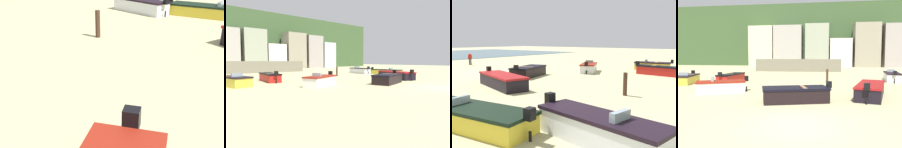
{
  "view_description": "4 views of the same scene",
  "coord_description": "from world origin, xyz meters",
  "views": [
    {
      "loc": [
        -8.45,
        5.31,
        3.81
      ],
      "look_at": [
        -3.46,
        9.5,
        1.0
      ],
      "focal_mm": 43.99,
      "sensor_mm": 36.0,
      "label": 1
    },
    {
      "loc": [
        -16.08,
        -6.77,
        2.14
      ],
      "look_at": [
        0.41,
        13.05,
        0.42
      ],
      "focal_mm": 31.36,
      "sensor_mm": 36.0,
      "label": 2
    },
    {
      "loc": [
        15.08,
        20.59,
        3.23
      ],
      "look_at": [
        1.33,
        9.96,
        0.87
      ],
      "focal_mm": 40.1,
      "sensor_mm": 36.0,
      "label": 3
    },
    {
      "loc": [
        0.99,
        -8.64,
        2.79
      ],
      "look_at": [
        -1.85,
        10.85,
        1.13
      ],
      "focal_mm": 35.69,
      "sensor_mm": 36.0,
      "label": 4
    }
  ],
  "objects": [
    {
      "name": "townhouse_centre",
      "position": [
        5.23,
        46.54,
        3.38
      ],
      "size": [
        5.08,
        5.08,
        6.76
      ],
      "primitive_type": "cube",
      "color": "beige",
      "rests_on": "ground"
    },
    {
      "name": "townhouse_far_right",
      "position": [
        22.96,
        47.36,
        4.08
      ],
      "size": [
        4.65,
        6.71,
        8.16
      ],
      "primitive_type": "cube",
      "color": "#B2C1C1",
      "rests_on": "ground"
    },
    {
      "name": "boat_yellow_4",
      "position": [
        -12.36,
        11.6,
        0.44
      ],
      "size": [
        2.35,
        4.08,
        1.18
      ],
      "rotation": [
        0.0,
        0.0,
        3.37
      ],
      "color": "gold",
      "rests_on": "ground"
    },
    {
      "name": "boat_black_0",
      "position": [
        -0.59,
        4.46,
        0.46
      ],
      "size": [
        4.3,
        2.74,
        1.21
      ],
      "rotation": [
        0.0,
        0.0,
        1.86
      ],
      "color": "black",
      "rests_on": "ground"
    },
    {
      "name": "harbor_pier",
      "position": [
        -3.23,
        30.0,
        1.06
      ],
      "size": [
        14.6,
        2.4,
        2.12
      ],
      "primitive_type": "cube",
      "color": "#736D5A",
      "rests_on": "ground"
    },
    {
      "name": "ground_plane",
      "position": [
        0.0,
        0.0,
        0.0
      ],
      "size": [
        160.0,
        160.0,
        0.0
      ],
      "primitive_type": "plane",
      "color": "tan"
    },
    {
      "name": "mooring_post_near_water",
      "position": [
        1.49,
        14.61,
        0.68
      ],
      "size": [
        0.24,
        0.24,
        1.36
      ],
      "primitive_type": "cylinder",
      "color": "#432C1F",
      "rests_on": "ground"
    },
    {
      "name": "boat_red_1",
      "position": [
        -8.51,
        13.54,
        0.44
      ],
      "size": [
        1.62,
        4.51,
        1.18
      ],
      "rotation": [
        0.0,
        0.0,
        6.2
      ],
      "color": "#B31C17",
      "rests_on": "ground"
    },
    {
      "name": "townhouse_centre_right",
      "position": [
        11.21,
        46.51,
        5.15
      ],
      "size": [
        5.69,
        5.02,
        10.29
      ],
      "primitive_type": "cube",
      "color": "gray",
      "rests_on": "ground"
    },
    {
      "name": "townhouse_right",
      "position": [
        17.52,
        46.96,
        4.98
      ],
      "size": [
        5.27,
        5.92,
        9.97
      ],
      "primitive_type": "cube",
      "color": "gray",
      "rests_on": "ground"
    },
    {
      "name": "townhouse_centre_left",
      "position": [
        -0.36,
        46.5,
        5.13
      ],
      "size": [
        5.53,
        5.0,
        10.26
      ],
      "primitive_type": "cube",
      "color": "#969E86",
      "rests_on": "ground"
    },
    {
      "name": "boat_white_2",
      "position": [
        8.49,
        16.86,
        0.48
      ],
      "size": [
        2.11,
        4.84,
        1.26
      ],
      "rotation": [
        0.0,
        0.0,
        6.12
      ],
      "color": "white",
      "rests_on": "ground"
    },
    {
      "name": "headland_hill",
      "position": [
        0.0,
        66.0,
        8.15
      ],
      "size": [
        90.0,
        32.0,
        16.3
      ],
      "primitive_type": "cube",
      "color": "#38502C",
      "rests_on": "ground"
    },
    {
      "name": "boat_white_5",
      "position": [
        -6.53,
        7.07,
        0.45
      ],
      "size": [
        3.79,
        2.76,
        1.2
      ],
      "rotation": [
        0.0,
        0.0,
        2.01
      ],
      "color": "white",
      "rests_on": "ground"
    },
    {
      "name": "boat_black_7",
      "position": [
        4.22,
        6.8,
        0.46
      ],
      "size": [
        2.93,
        5.31,
        1.23
      ],
      "rotation": [
        0.0,
        0.0,
        6.0
      ],
      "color": "black",
      "rests_on": "ground"
    },
    {
      "name": "boat_yellow_6",
      "position": [
        10.03,
        12.49,
        0.41
      ],
      "size": [
        2.32,
        5.27,
        1.11
      ],
      "rotation": [
        0.0,
        0.0,
        3.28
      ],
      "color": "gold",
      "rests_on": "ground"
    }
  ]
}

